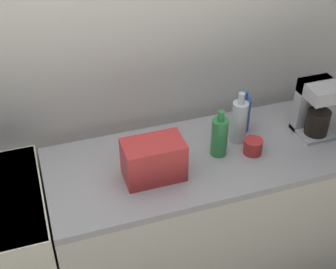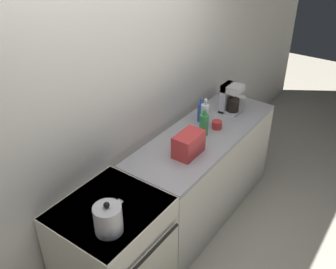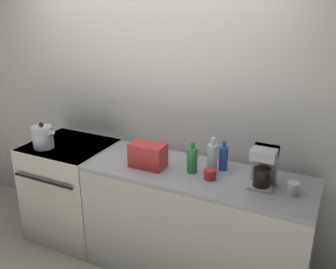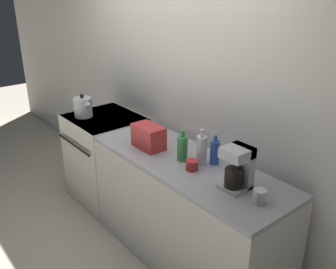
{
  "view_description": "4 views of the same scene",
  "coord_description": "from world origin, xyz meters",
  "px_view_note": "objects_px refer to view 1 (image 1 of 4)",
  "views": [
    {
      "loc": [
        -0.22,
        -1.33,
        2.36
      ],
      "look_at": [
        0.33,
        0.33,
        1.09
      ],
      "focal_mm": 50.0,
      "sensor_mm": 36.0,
      "label": 1
    },
    {
      "loc": [
        -1.97,
        -1.12,
        2.69
      ],
      "look_at": [
        0.18,
        0.41,
        1.09
      ],
      "focal_mm": 40.0,
      "sensor_mm": 36.0,
      "label": 2
    },
    {
      "loc": [
        1.56,
        -2.1,
        2.21
      ],
      "look_at": [
        0.35,
        0.36,
        1.18
      ],
      "focal_mm": 40.0,
      "sensor_mm": 36.0,
      "label": 3
    },
    {
      "loc": [
        2.52,
        -1.41,
        2.23
      ],
      "look_at": [
        0.37,
        0.34,
        1.06
      ],
      "focal_mm": 40.0,
      "sensor_mm": 36.0,
      "label": 4
    }
  ],
  "objects_px": {
    "bottle_blue": "(243,114)",
    "bottle_clear": "(239,121)",
    "coffee_maker": "(315,107)",
    "bottle_green": "(219,136)",
    "cup_red": "(253,146)",
    "toaster": "(154,160)"
  },
  "relations": [
    {
      "from": "bottle_blue",
      "to": "bottle_clear",
      "type": "bearing_deg",
      "value": -128.86
    },
    {
      "from": "coffee_maker",
      "to": "bottle_blue",
      "type": "relative_size",
      "value": 1.27
    },
    {
      "from": "coffee_maker",
      "to": "bottle_clear",
      "type": "relative_size",
      "value": 1.06
    },
    {
      "from": "bottle_green",
      "to": "bottle_blue",
      "type": "relative_size",
      "value": 1.06
    },
    {
      "from": "bottle_green",
      "to": "cup_red",
      "type": "height_order",
      "value": "bottle_green"
    },
    {
      "from": "bottle_green",
      "to": "cup_red",
      "type": "distance_m",
      "value": 0.18
    },
    {
      "from": "toaster",
      "to": "coffee_maker",
      "type": "distance_m",
      "value": 0.89
    },
    {
      "from": "toaster",
      "to": "bottle_green",
      "type": "relative_size",
      "value": 1.12
    },
    {
      "from": "toaster",
      "to": "bottle_green",
      "type": "distance_m",
      "value": 0.36
    },
    {
      "from": "bottle_blue",
      "to": "cup_red",
      "type": "bearing_deg",
      "value": -100.4
    },
    {
      "from": "bottle_blue",
      "to": "toaster",
      "type": "bearing_deg",
      "value": -159.03
    },
    {
      "from": "bottle_clear",
      "to": "bottle_blue",
      "type": "bearing_deg",
      "value": 51.14
    },
    {
      "from": "coffee_maker",
      "to": "bottle_blue",
      "type": "xyz_separation_m",
      "value": [
        -0.33,
        0.13,
        -0.06
      ]
    },
    {
      "from": "bottle_clear",
      "to": "cup_red",
      "type": "distance_m",
      "value": 0.14
    },
    {
      "from": "bottle_blue",
      "to": "cup_red",
      "type": "height_order",
      "value": "bottle_blue"
    },
    {
      "from": "toaster",
      "to": "bottle_clear",
      "type": "distance_m",
      "value": 0.5
    },
    {
      "from": "bottle_clear",
      "to": "cup_red",
      "type": "xyz_separation_m",
      "value": [
        0.03,
        -0.12,
        -0.08
      ]
    },
    {
      "from": "toaster",
      "to": "coffee_maker",
      "type": "xyz_separation_m",
      "value": [
        0.88,
        0.08,
        0.06
      ]
    },
    {
      "from": "coffee_maker",
      "to": "bottle_green",
      "type": "xyz_separation_m",
      "value": [
        -0.53,
        -0.02,
        -0.05
      ]
    },
    {
      "from": "toaster",
      "to": "bottle_clear",
      "type": "height_order",
      "value": "bottle_clear"
    },
    {
      "from": "bottle_green",
      "to": "cup_red",
      "type": "bearing_deg",
      "value": -16.25
    },
    {
      "from": "toaster",
      "to": "bottle_blue",
      "type": "distance_m",
      "value": 0.59
    }
  ]
}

